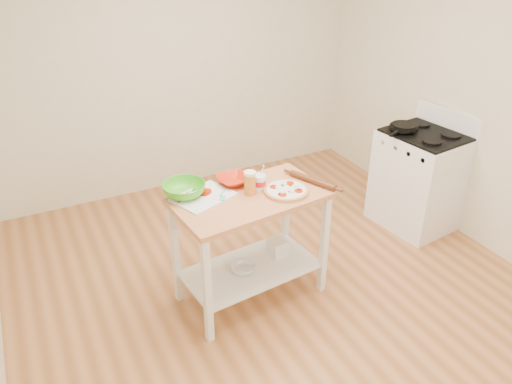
{
  "coord_description": "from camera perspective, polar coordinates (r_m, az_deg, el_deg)",
  "views": [
    {
      "loc": [
        -1.57,
        -2.63,
        2.64
      ],
      "look_at": [
        -0.11,
        0.23,
        0.87
      ],
      "focal_mm": 35.0,
      "sensor_mm": 36.0,
      "label": 1
    }
  ],
  "objects": [
    {
      "name": "room_shell",
      "position": [
        3.32,
        3.58,
        5.94
      ],
      "size": [
        4.04,
        4.54,
        2.74
      ],
      "color": "#B87644",
      "rests_on": "ground"
    },
    {
      "name": "prep_island",
      "position": [
        3.69,
        -0.62,
        -3.89
      ],
      "size": [
        1.16,
        0.71,
        0.9
      ],
      "rotation": [
        0.0,
        0.0,
        0.1
      ],
      "color": "tan",
      "rests_on": "ground"
    },
    {
      "name": "gas_stove",
      "position": [
        4.95,
        18.05,
        1.38
      ],
      "size": [
        0.68,
        0.77,
        1.11
      ],
      "rotation": [
        0.0,
        0.0,
        0.12
      ],
      "color": "white",
      "rests_on": "ground"
    },
    {
      "name": "skillet",
      "position": [
        4.75,
        16.51,
        7.12
      ],
      "size": [
        0.38,
        0.26,
        0.03
      ],
      "rotation": [
        0.0,
        0.0,
        0.42
      ],
      "color": "black",
      "rests_on": "gas_stove"
    },
    {
      "name": "pizza",
      "position": [
        3.6,
        3.46,
        0.19
      ],
      "size": [
        0.32,
        0.32,
        0.05
      ],
      "rotation": [
        0.0,
        0.0,
        0.5
      ],
      "color": "#DEA85E",
      "rests_on": "prep_island"
    },
    {
      "name": "cutting_board",
      "position": [
        3.55,
        -6.09,
        -0.52
      ],
      "size": [
        0.48,
        0.42,
        0.04
      ],
      "rotation": [
        0.0,
        0.0,
        0.36
      ],
      "color": "white",
      "rests_on": "prep_island"
    },
    {
      "name": "spatula",
      "position": [
        3.54,
        -3.85,
        -0.38
      ],
      "size": [
        0.1,
        0.15,
        0.01
      ],
      "rotation": [
        0.0,
        0.0,
        0.86
      ],
      "color": "#49CAA9",
      "rests_on": "cutting_board"
    },
    {
      "name": "knife",
      "position": [
        3.56,
        -7.92,
        -0.4
      ],
      "size": [
        0.24,
        0.16,
        0.01
      ],
      "rotation": [
        0.0,
        0.0,
        0.53
      ],
      "color": "silver",
      "rests_on": "cutting_board"
    },
    {
      "name": "orange_bowl",
      "position": [
        3.71,
        -2.61,
        1.38
      ],
      "size": [
        0.25,
        0.25,
        0.06
      ],
      "primitive_type": "imported",
      "rotation": [
        0.0,
        0.0,
        0.05
      ],
      "color": "red",
      "rests_on": "prep_island"
    },
    {
      "name": "green_bowl",
      "position": [
        3.57,
        -8.22,
        0.25
      ],
      "size": [
        0.35,
        0.35,
        0.1
      ],
      "primitive_type": "imported",
      "rotation": [
        0.0,
        0.0,
        0.18
      ],
      "color": "green",
      "rests_on": "prep_island"
    },
    {
      "name": "beer_pint",
      "position": [
        3.54,
        -0.7,
        1.07
      ],
      "size": [
        0.09,
        0.09,
        0.17
      ],
      "color": "orange",
      "rests_on": "prep_island"
    },
    {
      "name": "yogurt_tub",
      "position": [
        3.61,
        0.39,
        1.11
      ],
      "size": [
        0.09,
        0.09,
        0.2
      ],
      "color": "white",
      "rests_on": "prep_island"
    },
    {
      "name": "rolling_pin",
      "position": [
        3.74,
        6.48,
        1.31
      ],
      "size": [
        0.2,
        0.38,
        0.05
      ],
      "primitive_type": "cylinder",
      "rotation": [
        1.57,
        0.0,
        0.4
      ],
      "color": "#613016",
      "rests_on": "prep_island"
    },
    {
      "name": "shelf_glass_bowl",
      "position": [
        3.86,
        -1.5,
        -8.69
      ],
      "size": [
        0.26,
        0.26,
        0.06
      ],
      "primitive_type": "imported",
      "rotation": [
        0.0,
        0.0,
        0.45
      ],
      "color": "silver",
      "rests_on": "prep_island"
    },
    {
      "name": "shelf_bin",
      "position": [
        4.02,
        2.51,
        -6.34
      ],
      "size": [
        0.14,
        0.14,
        0.13
      ],
      "primitive_type": "cube",
      "rotation": [
        0.0,
        0.0,
        0.1
      ],
      "color": "white",
      "rests_on": "prep_island"
    }
  ]
}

